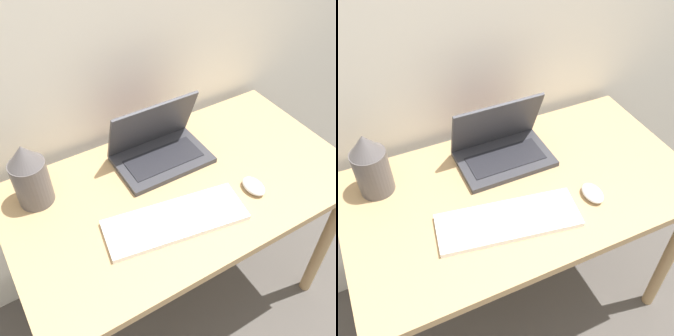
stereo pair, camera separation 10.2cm
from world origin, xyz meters
The scene contains 6 objects.
wall_back centered at (0.00, 0.74, 1.25)m, with size 6.00×0.05×2.50m.
desk centered at (0.00, 0.34, 0.66)m, with size 1.21×0.67×0.76m.
laptop centered at (0.00, 0.50, 0.81)m, with size 0.34×0.22×0.23m.
keyboard centered at (-0.11, 0.21, 0.77)m, with size 0.47×0.23×0.02m.
mouse centered at (0.19, 0.19, 0.78)m, with size 0.06×0.09×0.03m.
vase centered at (-0.45, 0.53, 0.88)m, with size 0.12×0.12×0.23m.
Camera 2 is at (-0.44, -0.49, 1.74)m, focal length 42.00 mm.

